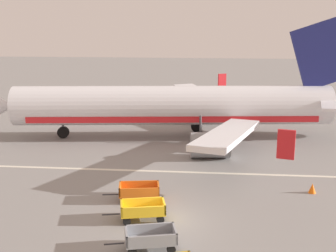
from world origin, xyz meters
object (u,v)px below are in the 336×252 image
(airplane, at_px, (183,106))
(baggage_cart_fourth_in_row, at_px, (139,191))
(baggage_cart_second_in_row, at_px, (150,238))
(baggage_cart_third_in_row, at_px, (143,210))
(traffic_cone_near_plane, at_px, (312,188))

(airplane, height_order, baggage_cart_fourth_in_row, airplane)
(baggage_cart_second_in_row, distance_m, baggage_cart_third_in_row, 3.41)
(airplane, xyz_separation_m, baggage_cart_third_in_row, (-1.11, -18.56, -2.45))
(airplane, relative_size, baggage_cart_third_in_row, 10.39)
(baggage_cart_fourth_in_row, bearing_deg, baggage_cart_second_in_row, -75.67)
(traffic_cone_near_plane, bearing_deg, baggage_cart_second_in_row, -138.74)
(baggage_cart_fourth_in_row, height_order, traffic_cone_near_plane, baggage_cart_fourth_in_row)
(airplane, relative_size, traffic_cone_near_plane, 57.87)
(baggage_cart_second_in_row, xyz_separation_m, baggage_cart_third_in_row, (-0.90, 3.29, 0.00))
(baggage_cart_second_in_row, bearing_deg, baggage_cart_fourth_in_row, 104.33)
(baggage_cart_second_in_row, bearing_deg, airplane, 89.44)
(airplane, relative_size, baggage_cart_fourth_in_row, 10.40)
(airplane, distance_m, traffic_cone_near_plane, 16.62)
(airplane, height_order, baggage_cart_second_in_row, airplane)
(airplane, xyz_separation_m, baggage_cart_fourth_in_row, (-1.76, -15.80, -2.45))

